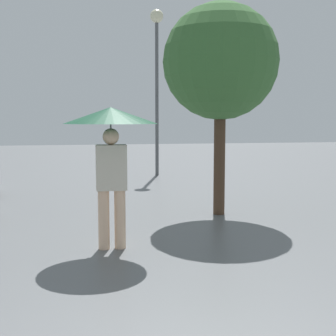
{
  "coord_description": "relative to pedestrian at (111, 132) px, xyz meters",
  "views": [
    {
      "loc": [
        -0.59,
        -0.91,
        1.74
      ],
      "look_at": [
        0.58,
        5.23,
        1.07
      ],
      "focal_mm": 50.0,
      "sensor_mm": 36.0,
      "label": 1
    }
  ],
  "objects": [
    {
      "name": "pedestrian",
      "position": [
        0.0,
        0.0,
        0.0
      ],
      "size": [
        1.23,
        1.23,
        1.88
      ],
      "color": "beige",
      "rests_on": "ground_plane"
    },
    {
      "name": "street_lamp",
      "position": [
        1.92,
        7.87,
        2.11
      ],
      "size": [
        0.39,
        0.39,
        4.93
      ],
      "color": "#515456",
      "rests_on": "ground_plane"
    },
    {
      "name": "tree",
      "position": [
        2.06,
        1.9,
        1.15
      ],
      "size": [
        2.05,
        2.05,
        3.75
      ],
      "color": "#473323",
      "rests_on": "ground_plane"
    }
  ]
}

